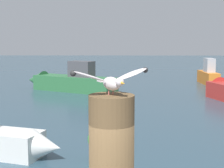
% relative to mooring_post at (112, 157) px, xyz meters
% --- Properties ---
extents(mooring_post, '(0.34, 0.34, 0.96)m').
position_rel_mooring_post_xyz_m(mooring_post, '(0.00, 0.00, 0.00)').
color(mooring_post, brown).
rests_on(mooring_post, harbor_quay).
extents(seagull, '(0.60, 0.39, 0.20)m').
position_rel_mooring_post_xyz_m(seagull, '(0.00, -0.00, 0.59)').
color(seagull, '#C66760').
rests_on(seagull, mooring_post).
extents(boat_green, '(5.96, 4.03, 1.91)m').
position_rel_mooring_post_xyz_m(boat_green, '(-2.93, 18.50, -1.69)').
color(boat_green, '#2D6B3D').
rests_on(boat_green, ground_plane).
extents(boat_orange, '(0.88, 3.45, 1.76)m').
position_rel_mooring_post_xyz_m(boat_orange, '(6.21, 21.86, -1.64)').
color(boat_orange, orange).
rests_on(boat_orange, ground_plane).
extents(channel_buoy, '(0.56, 0.56, 1.33)m').
position_rel_mooring_post_xyz_m(channel_buoy, '(-0.43, 6.18, -1.76)').
color(channel_buoy, green).
rests_on(channel_buoy, ground_plane).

